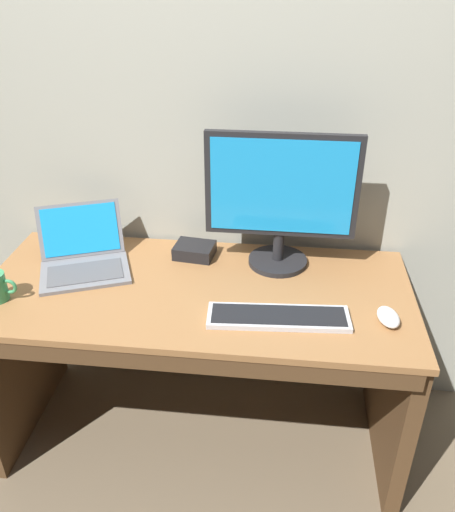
# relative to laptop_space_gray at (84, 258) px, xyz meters

# --- Properties ---
(ground_plane) EXTENTS (14.00, 14.00, 0.00)m
(ground_plane) POSITION_rel_laptop_space_gray_xyz_m (0.45, -0.09, -0.79)
(ground_plane) COLOR brown
(desk) EXTENTS (1.56, 0.70, 0.74)m
(desk) POSITION_rel_laptop_space_gray_xyz_m (0.45, -0.10, -0.29)
(desk) COLOR olive
(desk) RESTS_ON ground
(laptop_space_gray) EXTENTS (0.42, 0.42, 0.21)m
(laptop_space_gray) POSITION_rel_laptop_space_gray_xyz_m (0.00, 0.00, 0.00)
(laptop_space_gray) COLOR slate
(laptop_space_gray) RESTS_ON desk
(external_monitor) EXTENTS (0.55, 0.23, 0.52)m
(external_monitor) POSITION_rel_laptop_space_gray_xyz_m (0.74, 0.10, 0.23)
(external_monitor) COLOR black
(external_monitor) RESTS_ON desk
(wired_keyboard) EXTENTS (0.48, 0.16, 0.02)m
(wired_keyboard) POSITION_rel_laptop_space_gray_xyz_m (0.75, -0.25, -0.03)
(wired_keyboard) COLOR #BCBCC1
(wired_keyboard) RESTS_ON desk
(computer_mouse) EXTENTS (0.09, 0.12, 0.04)m
(computer_mouse) POSITION_rel_laptop_space_gray_xyz_m (1.11, -0.22, -0.02)
(computer_mouse) COLOR white
(computer_mouse) RESTS_ON desk
(external_drive_box) EXTENTS (0.17, 0.14, 0.05)m
(external_drive_box) POSITION_rel_laptop_space_gray_xyz_m (0.41, 0.13, -0.02)
(external_drive_box) COLOR black
(external_drive_box) RESTS_ON desk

